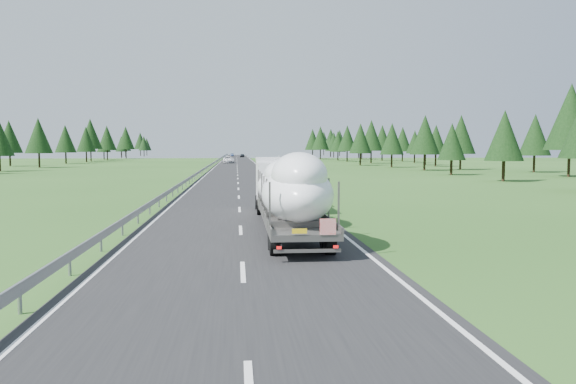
{
  "coord_description": "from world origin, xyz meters",
  "views": [
    {
      "loc": [
        -0.18,
        -17.52,
        3.92
      ],
      "look_at": [
        2.23,
        8.66,
        1.85
      ],
      "focal_mm": 35.0,
      "sensor_mm": 36.0,
      "label": 1
    }
  ],
  "objects": [
    {
      "name": "boat_truck",
      "position": [
        2.23,
        9.35,
        2.01
      ],
      "size": [
        2.85,
        17.9,
        3.76
      ],
      "color": "silver",
      "rests_on": "ground"
    },
    {
      "name": "marker_posts",
      "position": [
        6.5,
        155.0,
        0.54
      ],
      "size": [
        0.13,
        350.08,
        1.0
      ],
      "color": "silver",
      "rests_on": "ground"
    },
    {
      "name": "ground",
      "position": [
        0.0,
        0.0,
        0.0
      ],
      "size": [
        400.0,
        400.0,
        0.0
      ],
      "primitive_type": "plane",
      "color": "#264E1A",
      "rests_on": "ground"
    },
    {
      "name": "distant_car_dark",
      "position": [
        2.28,
        215.42,
        0.77
      ],
      "size": [
        1.99,
        4.58,
        1.54
      ],
      "primitive_type": "imported",
      "rotation": [
        0.0,
        0.0,
        -0.04
      ],
      "color": "black",
      "rests_on": "ground"
    },
    {
      "name": "distant_van",
      "position": [
        -2.18,
        128.54,
        0.86
      ],
      "size": [
        2.94,
        6.22,
        1.72
      ],
      "primitive_type": "imported",
      "rotation": [
        0.0,
        0.0,
        0.01
      ],
      "color": "white",
      "rests_on": "ground"
    },
    {
      "name": "road_surface",
      "position": [
        0.0,
        100.0,
        0.01
      ],
      "size": [
        10.0,
        400.0,
        0.02
      ],
      "primitive_type": "cube",
      "color": "black",
      "rests_on": "ground"
    },
    {
      "name": "tree_line_left",
      "position": [
        -43.81,
        110.89,
        6.97
      ],
      "size": [
        15.21,
        313.13,
        12.55
      ],
      "color": "black",
      "rests_on": "ground"
    },
    {
      "name": "tree_line_right",
      "position": [
        39.79,
        122.96,
        6.85
      ],
      "size": [
        27.3,
        314.12,
        12.63
      ],
      "color": "black",
      "rests_on": "ground"
    },
    {
      "name": "distant_car_blue",
      "position": [
        -2.13,
        245.74,
        0.67
      ],
      "size": [
        1.64,
        4.14,
        1.34
      ],
      "primitive_type": "imported",
      "rotation": [
        0.0,
        0.0,
        0.06
      ],
      "color": "#192947",
      "rests_on": "ground"
    },
    {
      "name": "guardrail",
      "position": [
        -5.3,
        99.94,
        0.6
      ],
      "size": [
        0.1,
        400.0,
        0.76
      ],
      "color": "slate",
      "rests_on": "ground"
    },
    {
      "name": "highway_sign",
      "position": [
        7.2,
        80.0,
        1.81
      ],
      "size": [
        0.08,
        0.9,
        2.6
      ],
      "color": "slate",
      "rests_on": "ground"
    }
  ]
}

